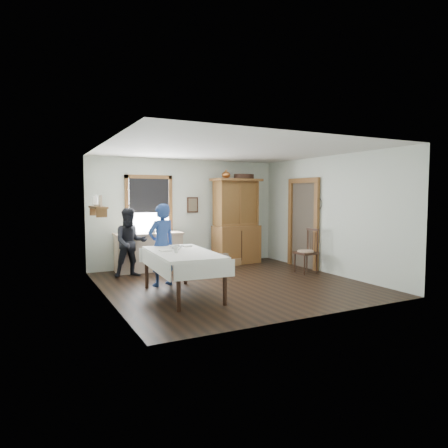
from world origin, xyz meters
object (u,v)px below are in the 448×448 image
object	(u,v)px
china_hutch	(236,221)
wicker_basket	(234,262)
woman_blue	(162,248)
spindle_chair	(306,251)
dining_table	(182,274)
figure_dark	(130,245)
pail	(224,262)
work_counter	(149,252)

from	to	relation	value
china_hutch	wicker_basket	size ratio (longest dim) A/B	7.27
china_hutch	woman_blue	bearing A→B (deg)	-152.57
spindle_chair	dining_table	bearing A→B (deg)	-171.33
wicker_basket	figure_dark	xyz separation A→B (m)	(-2.71, -0.20, 0.61)
pail	woman_blue	xyz separation A→B (m)	(-1.99, -1.18, 0.61)
wicker_basket	woman_blue	bearing A→B (deg)	-150.27
wicker_basket	dining_table	bearing A→B (deg)	-134.86
wicker_basket	figure_dark	size ratio (longest dim) A/B	0.22
spindle_chair	pail	bearing A→B (deg)	130.42
wicker_basket	woman_blue	xyz separation A→B (m)	(-2.37, -1.35, 0.67)
china_hutch	spindle_chair	bearing A→B (deg)	-71.65
dining_table	figure_dark	bearing A→B (deg)	100.90
work_counter	figure_dark	distance (m)	0.78
dining_table	woman_blue	bearing A→B (deg)	93.92
china_hutch	wicker_basket	world-z (taller)	china_hutch
china_hutch	wicker_basket	xyz separation A→B (m)	(-0.21, -0.25, -1.03)
china_hutch	dining_table	xyz separation A→B (m)	(-2.51, -2.57, -0.71)
spindle_chair	woman_blue	xyz separation A→B (m)	(-3.37, 0.27, 0.24)
spindle_chair	woman_blue	bearing A→B (deg)	172.26
dining_table	spindle_chair	xyz separation A→B (m)	(3.31, 0.69, 0.12)
china_hutch	pail	bearing A→B (deg)	-148.72
pail	woman_blue	distance (m)	2.39
figure_dark	wicker_basket	bearing A→B (deg)	7.81
spindle_chair	wicker_basket	distance (m)	1.96
wicker_basket	china_hutch	bearing A→B (deg)	51.12
wicker_basket	work_counter	bearing A→B (deg)	172.51
dining_table	spindle_chair	size ratio (longest dim) A/B	1.94
wicker_basket	pail	bearing A→B (deg)	-156.04
work_counter	dining_table	world-z (taller)	work_counter
pail	wicker_basket	xyz separation A→B (m)	(0.38, 0.17, -0.06)
pail	woman_blue	bearing A→B (deg)	-149.22
work_counter	figure_dark	world-z (taller)	figure_dark
woman_blue	dining_table	bearing A→B (deg)	78.50
dining_table	woman_blue	size ratio (longest dim) A/B	1.33
dining_table	woman_blue	distance (m)	1.03
dining_table	pail	distance (m)	2.89
wicker_basket	figure_dark	distance (m)	2.79
china_hutch	dining_table	size ratio (longest dim) A/B	1.11
work_counter	china_hutch	size ratio (longest dim) A/B	0.71
dining_table	wicker_basket	xyz separation A→B (m)	(2.31, 2.32, -0.31)
pail	figure_dark	distance (m)	2.39
figure_dark	work_counter	bearing A→B (deg)	45.09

